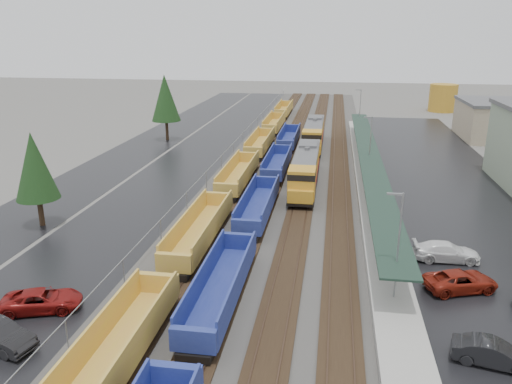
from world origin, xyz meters
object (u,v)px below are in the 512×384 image
locomotive_lead (306,169)px  storage_tank (443,98)px  parked_car_east_c (446,252)px  parked_car_west_c (42,300)px  parked_car_east_b (461,281)px  well_string_blue (243,239)px  parked_car_east_a (493,353)px  well_string_yellow (239,175)px  locomotive_trail (314,135)px

locomotive_lead → storage_tank: 70.80m
parked_car_east_c → locomotive_lead: bearing=32.2°
parked_car_west_c → parked_car_east_b: (27.88, 7.07, 0.01)m
well_string_blue → parked_car_east_a: 20.57m
well_string_yellow → parked_car_east_c: 27.32m
well_string_blue → parked_car_west_c: (-11.45, -11.15, -0.47)m
well_string_yellow → parked_car_east_a: well_string_yellow is taller
well_string_yellow → parked_car_east_c: well_string_yellow is taller
storage_tank → parked_car_east_c: storage_tank is taller
parked_car_east_b → locomotive_lead: bearing=9.6°
storage_tank → parked_car_east_b: bearing=-99.8°
locomotive_lead → parked_car_west_c: bearing=-117.3°
well_string_blue → parked_car_east_b: well_string_blue is taller
locomotive_lead → parked_car_east_a: 33.74m
locomotive_trail → storage_tank: size_ratio=2.98×
locomotive_lead → parked_car_east_a: (12.26, -31.40, -1.55)m
parked_car_east_a → parked_car_east_c: bearing=12.3°
locomotive_lead → well_string_yellow: bearing=178.7°
locomotive_lead → parked_car_west_c: locomotive_lead is taller
parked_car_east_a → parked_car_west_c: bearing=100.0°
well_string_blue → parked_car_west_c: 15.99m
storage_tank → parked_car_west_c: 104.47m
parked_car_west_c → parked_car_east_a: 27.75m
well_string_yellow → parked_car_east_c: bearing=-41.6°
parked_car_west_c → parked_car_east_c: bearing=-84.3°
locomotive_lead → well_string_yellow: locomotive_lead is taller
locomotive_trail → parked_car_east_b: size_ratio=3.59×
well_string_yellow → parked_car_east_b: bearing=-48.5°
well_string_yellow → parked_car_west_c: size_ratio=24.04×
parked_car_east_c → parked_car_east_b: bearing=177.8°
locomotive_trail → parked_car_east_a: locomotive_trail is taller
well_string_yellow → parked_car_east_b: 30.83m
parked_car_east_c → parked_car_west_c: bearing=110.9°
locomotive_lead → parked_car_east_b: (12.43, -22.90, -1.55)m
locomotive_lead → well_string_blue: locomotive_lead is taller
locomotive_lead → well_string_yellow: size_ratio=0.15×
parked_car_east_c → well_string_blue: bearing=90.5°
parked_car_east_c → locomotive_trail: bearing=15.3°
parked_car_west_c → parked_car_east_b: bearing=-93.4°
locomotive_trail → parked_car_west_c: bearing=-106.9°
storage_tank → locomotive_trail: bearing=-122.1°
well_string_blue → parked_car_east_c: 16.44m
locomotive_trail → parked_car_west_c: 53.28m
parked_car_east_c → well_string_yellow: bearing=46.0°
storage_tank → parked_car_east_c: size_ratio=1.19×
locomotive_trail → well_string_yellow: locomotive_trail is taller
well_string_blue → parked_car_east_b: bearing=-14.0°
parked_car_east_a → parked_car_east_c: size_ratio=0.83×
parked_car_west_c → parked_car_east_a: bearing=-110.6°
well_string_yellow → parked_car_west_c: 31.05m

